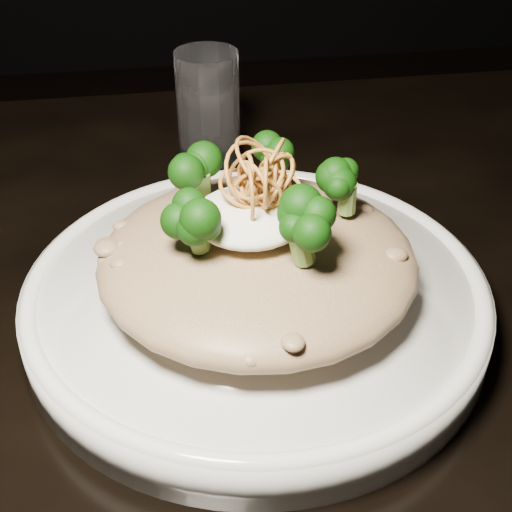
{
  "coord_description": "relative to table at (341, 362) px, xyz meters",
  "views": [
    {
      "loc": [
        -0.14,
        -0.42,
        1.08
      ],
      "look_at": [
        -0.08,
        -0.03,
        0.81
      ],
      "focal_mm": 50.0,
      "sensor_mm": 36.0,
      "label": 1
    }
  ],
  "objects": [
    {
      "name": "risotto",
      "position": [
        -0.08,
        -0.03,
        0.14
      ],
      "size": [
        0.21,
        0.21,
        0.05
      ],
      "primitive_type": "ellipsoid",
      "color": "brown",
      "rests_on": "plate"
    },
    {
      "name": "cheese",
      "position": [
        -0.08,
        -0.03,
        0.17
      ],
      "size": [
        0.07,
        0.07,
        0.02
      ],
      "primitive_type": "ellipsoid",
      "color": "white",
      "rests_on": "risotto"
    },
    {
      "name": "drinking_glass",
      "position": [
        -0.08,
        0.23,
        0.14
      ],
      "size": [
        0.08,
        0.08,
        0.11
      ],
      "primitive_type": "cylinder",
      "rotation": [
        0.0,
        0.0,
        -0.33
      ],
      "color": "white",
      "rests_on": "table"
    },
    {
      "name": "plate",
      "position": [
        -0.08,
        -0.03,
        0.1
      ],
      "size": [
        0.32,
        0.32,
        0.03
      ],
      "primitive_type": "cylinder",
      "color": "silver",
      "rests_on": "table"
    },
    {
      "name": "broccoli",
      "position": [
        -0.07,
        -0.03,
        0.19
      ],
      "size": [
        0.16,
        0.16,
        0.06
      ],
      "primitive_type": null,
      "color": "black",
      "rests_on": "risotto"
    },
    {
      "name": "table",
      "position": [
        0.0,
        0.0,
        0.0
      ],
      "size": [
        1.1,
        0.8,
        0.75
      ],
      "color": "black",
      "rests_on": "ground"
    },
    {
      "name": "shallots",
      "position": [
        -0.07,
        -0.03,
        0.2
      ],
      "size": [
        0.06,
        0.06,
        0.04
      ],
      "primitive_type": null,
      "color": "brown",
      "rests_on": "cheese"
    }
  ]
}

